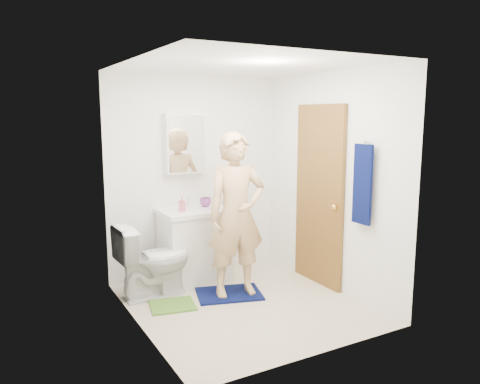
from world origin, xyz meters
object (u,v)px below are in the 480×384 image
object	(u,v)px
toilet	(154,260)
soap_dispenser	(182,204)
medicine_cabinet	(185,143)
vanity_cabinet	(195,247)
man	(236,215)
toothbrush_cup	(206,202)
towel	(362,184)

from	to	relation	value
toilet	soap_dispenser	size ratio (longest dim) A/B	4.75
medicine_cabinet	vanity_cabinet	bearing A→B (deg)	-90.00
vanity_cabinet	man	bearing A→B (deg)	-74.11
soap_dispenser	toothbrush_cup	xyz separation A→B (m)	(0.35, 0.12, -0.03)
toilet	soap_dispenser	xyz separation A→B (m)	(0.42, 0.21, 0.53)
soap_dispenser	toothbrush_cup	size ratio (longest dim) A/B	1.24
vanity_cabinet	man	world-z (taller)	man
vanity_cabinet	soap_dispenser	size ratio (longest dim) A/B	4.75
vanity_cabinet	soap_dispenser	world-z (taller)	soap_dispenser
toilet	man	distance (m)	1.02
vanity_cabinet	towel	size ratio (longest dim) A/B	1.00
vanity_cabinet	toothbrush_cup	world-z (taller)	toothbrush_cup
vanity_cabinet	toothbrush_cup	xyz separation A→B (m)	(0.18, 0.08, 0.50)
medicine_cabinet	toilet	xyz separation A→B (m)	(-0.59, -0.48, -1.20)
toilet	soap_dispenser	bearing A→B (deg)	-66.30
soap_dispenser	medicine_cabinet	bearing A→B (deg)	58.46
towel	man	xyz separation A→B (m)	(-0.99, 0.81, -0.36)
medicine_cabinet	soap_dispenser	size ratio (longest dim) A/B	4.16
medicine_cabinet	towel	world-z (taller)	medicine_cabinet
vanity_cabinet	toothbrush_cup	size ratio (longest dim) A/B	5.87
toilet	soap_dispenser	distance (m)	0.71
medicine_cabinet	toothbrush_cup	size ratio (longest dim) A/B	5.14
toothbrush_cup	man	world-z (taller)	man
towel	toilet	xyz separation A→B (m)	(-1.77, 1.23, -0.85)
medicine_cabinet	towel	bearing A→B (deg)	-55.39
vanity_cabinet	soap_dispenser	distance (m)	0.56
vanity_cabinet	towel	xyz separation A→B (m)	(1.18, -1.48, 0.85)
man	vanity_cabinet	bearing A→B (deg)	114.59
medicine_cabinet	toothbrush_cup	distance (m)	0.74
medicine_cabinet	man	world-z (taller)	medicine_cabinet
soap_dispenser	man	bearing A→B (deg)	-60.34
medicine_cabinet	soap_dispenser	xyz separation A→B (m)	(-0.17, -0.27, -0.67)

